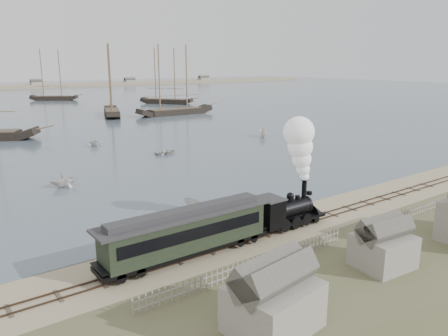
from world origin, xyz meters
TOP-DOWN VIEW (x-y plane):
  - ground at (0.00, 0.00)m, footprint 600.00×600.00m
  - rail_track at (0.00, -2.00)m, footprint 120.00×1.80m
  - picket_fence_west at (-6.50, -7.00)m, footprint 19.00×0.10m
  - picket_fence_east at (12.50, -7.50)m, footprint 15.00×0.10m
  - shed_left at (-10.00, -13.00)m, footprint 5.00×4.00m
  - shed_mid at (2.00, -12.00)m, footprint 4.00×3.50m
  - locomotive at (3.12, -2.00)m, footprint 7.93×2.96m
  - passenger_coach at (-9.08, -2.00)m, footprint 14.62×2.82m
  - beached_dinghy at (-0.18, 0.53)m, footprint 3.44×4.39m
  - rowboat_1 at (-10.87, 24.01)m, footprint 3.39×3.79m
  - rowboat_2 at (-2.92, 6.12)m, footprint 3.69×2.05m
  - rowboat_3 at (8.67, 33.90)m, footprint 2.79×3.79m
  - rowboat_4 at (27.94, 20.61)m, footprint 3.64×3.58m
  - rowboat_5 at (33.00, 37.15)m, footprint 4.20×3.56m
  - rowboat_7 at (1.55, 47.82)m, footprint 3.58×3.28m
  - schooner_3 at (21.90, 89.37)m, footprint 10.34×19.06m
  - schooner_4 at (38.12, 81.57)m, footprint 23.21×5.36m
  - schooner_5 at (52.42, 112.80)m, footprint 15.70×18.00m
  - schooner_8 at (23.24, 152.01)m, footprint 17.44×13.53m

SIDE VIEW (x-z plane):
  - ground at x=0.00m, z-range 0.00..0.00m
  - picket_fence_west at x=-6.50m, z-range -0.60..0.60m
  - picket_fence_east at x=12.50m, z-range -0.60..0.60m
  - shed_left at x=-10.00m, z-range -2.05..2.05m
  - shed_mid at x=2.00m, z-range -1.80..1.80m
  - rail_track at x=0.00m, z-range -0.04..0.12m
  - beached_dinghy at x=-0.18m, z-range 0.00..0.83m
  - rowboat_3 at x=8.67m, z-range 0.06..0.82m
  - rowboat_2 at x=-2.92m, z-range 0.06..1.41m
  - rowboat_4 at x=27.94m, z-range 0.06..1.51m
  - rowboat_5 at x=33.00m, z-range 0.06..1.63m
  - rowboat_7 at x=1.55m, z-range 0.06..1.67m
  - rowboat_1 at x=-10.87m, z-range 0.06..1.86m
  - passenger_coach at x=-9.08m, z-range 0.46..4.01m
  - locomotive at x=3.12m, z-range -0.39..9.49m
  - schooner_3 at x=21.90m, z-range 0.06..20.06m
  - schooner_4 at x=38.12m, z-range 0.06..20.06m
  - schooner_5 at x=52.42m, z-range 0.06..20.06m
  - schooner_8 at x=23.24m, z-range 0.06..20.06m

